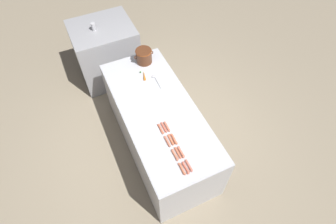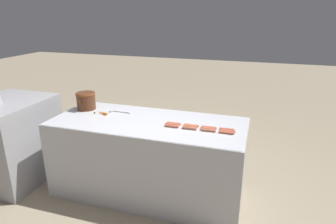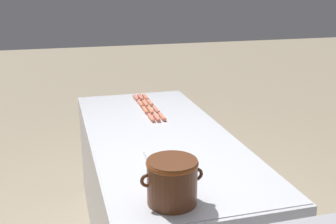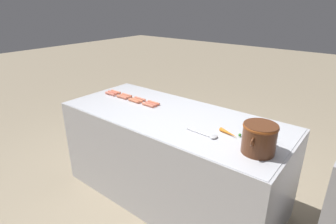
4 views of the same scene
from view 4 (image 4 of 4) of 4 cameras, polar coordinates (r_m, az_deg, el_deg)
ground_plane at (r=2.93m, az=0.66°, el=-16.73°), size 20.00×20.00×0.00m
griddle_counter at (r=2.68m, az=0.70°, el=-9.31°), size 0.91×2.13×0.89m
hot_dog_0 at (r=3.10m, az=-10.91°, el=4.17°), size 0.03×0.16×0.03m
hot_dog_1 at (r=2.97m, az=-8.63°, el=3.51°), size 0.03×0.16×0.03m
hot_dog_2 at (r=2.84m, az=-5.89°, el=2.77°), size 0.03×0.16×0.03m
hot_dog_3 at (r=2.72m, az=-3.04°, el=1.96°), size 0.03×0.16×0.03m
hot_dog_4 at (r=3.08m, az=-11.57°, el=3.99°), size 0.03×0.16×0.03m
hot_dog_5 at (r=2.93m, az=-9.10°, el=3.26°), size 0.03×0.16×0.03m
hot_dog_6 at (r=2.81m, az=-6.50°, el=2.51°), size 0.03×0.16×0.03m
hot_dog_7 at (r=2.68m, az=-3.57°, el=1.68°), size 0.03×0.16×0.03m
hot_dog_8 at (r=3.05m, az=-12.07°, el=3.76°), size 0.03×0.16×0.03m
hot_dog_9 at (r=2.92m, az=-9.70°, el=3.10°), size 0.03×0.16×0.03m
hot_dog_10 at (r=2.79m, az=-7.13°, el=2.33°), size 0.03×0.16×0.03m
hot_dog_11 at (r=2.66m, az=-4.22°, el=1.48°), size 0.03×0.16×0.03m
bean_pot at (r=1.92m, az=18.64°, el=-5.01°), size 0.29×0.23×0.21m
serving_spoon at (r=2.10m, az=8.54°, el=-4.88°), size 0.07×0.27×0.02m
carrot at (r=2.14m, az=12.74°, el=-4.34°), size 0.08×0.18×0.03m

